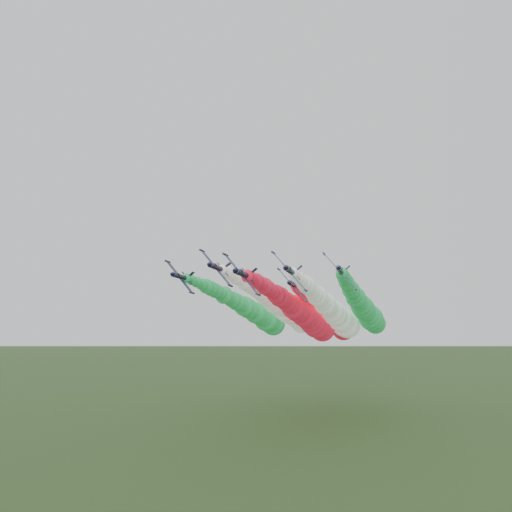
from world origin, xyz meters
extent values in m
plane|color=#375B28|center=(0.00, 0.00, 0.00)|extent=(3000.00, 3000.00, 0.00)
cylinder|color=black|center=(-2.99, -8.76, 36.00)|extent=(1.62, 9.40, 1.62)
cone|color=black|center=(-2.99, -14.30, 36.00)|extent=(1.47, 1.88, 1.47)
cone|color=black|center=(-2.99, -3.64, 36.00)|extent=(1.47, 0.94, 1.47)
ellipsoid|color=black|center=(-2.67, -10.85, 36.27)|extent=(1.03, 1.96, 1.06)
cube|color=black|center=(-3.12, -8.97, 35.90)|extent=(6.53, 1.99, 7.78)
cylinder|color=black|center=(-6.33, -8.97, 39.75)|extent=(0.65, 2.72, 0.65)
cylinder|color=black|center=(0.10, -8.97, 32.05)|extent=(0.65, 2.72, 0.65)
cube|color=black|center=(-2.07, -4.79, 36.77)|extent=(1.94, 1.57, 1.65)
cube|color=black|center=(-2.87, -4.79, 36.10)|extent=(2.62, 1.15, 3.11)
sphere|color=red|center=(-2.99, -5.11, 36.00)|extent=(2.54, 2.54, 2.54)
sphere|color=red|center=(-2.98, -1.57, 35.93)|extent=(2.62, 2.62, 2.62)
sphere|color=red|center=(-2.94, 1.97, 35.78)|extent=(3.27, 3.27, 3.27)
sphere|color=red|center=(-2.86, 5.51, 35.57)|extent=(3.28, 3.28, 3.28)
sphere|color=red|center=(-2.76, 9.05, 35.32)|extent=(3.86, 3.86, 3.86)
sphere|color=red|center=(-2.63, 12.59, 35.03)|extent=(3.74, 3.74, 3.74)
sphere|color=red|center=(-2.47, 16.13, 34.70)|extent=(3.70, 3.70, 3.70)
sphere|color=red|center=(-2.28, 19.67, 34.34)|extent=(4.59, 4.59, 4.59)
sphere|color=red|center=(-2.06, 23.21, 33.95)|extent=(5.13, 5.13, 5.13)
sphere|color=red|center=(-1.81, 26.75, 33.52)|extent=(4.82, 4.82, 4.82)
sphere|color=red|center=(-1.53, 30.29, 33.07)|extent=(5.16, 5.16, 5.16)
sphere|color=red|center=(-1.22, 33.83, 32.58)|extent=(5.30, 5.30, 5.30)
sphere|color=red|center=(-0.88, 37.36, 32.07)|extent=(6.75, 6.75, 6.75)
sphere|color=red|center=(-0.51, 40.90, 31.53)|extent=(6.87, 6.87, 6.87)
sphere|color=red|center=(-0.12, 44.44, 30.97)|extent=(5.99, 5.99, 5.99)
sphere|color=red|center=(0.31, 47.98, 30.39)|extent=(7.17, 7.17, 7.17)
sphere|color=red|center=(0.76, 51.52, 29.78)|extent=(7.13, 7.13, 7.13)
sphere|color=red|center=(1.25, 55.06, 29.14)|extent=(7.55, 7.55, 7.55)
sphere|color=red|center=(1.76, 58.60, 28.48)|extent=(8.32, 8.32, 8.32)
sphere|color=red|center=(2.30, 62.14, 27.81)|extent=(8.77, 8.77, 8.77)
sphere|color=red|center=(2.88, 65.68, 27.10)|extent=(8.13, 8.13, 8.13)
sphere|color=red|center=(3.48, 69.22, 26.38)|extent=(8.38, 8.38, 8.38)
cylinder|color=black|center=(-11.47, 1.55, 38.78)|extent=(1.62, 9.40, 1.62)
cone|color=black|center=(-11.47, -3.99, 38.78)|extent=(1.47, 1.88, 1.47)
cone|color=black|center=(-11.47, 6.67, 38.78)|extent=(1.47, 0.94, 1.47)
ellipsoid|color=black|center=(-11.15, -0.54, 39.04)|extent=(1.03, 1.96, 1.06)
cube|color=black|center=(-11.59, 1.34, 38.68)|extent=(6.53, 1.99, 7.78)
cylinder|color=black|center=(-14.80, 1.34, 42.53)|extent=(0.65, 2.72, 0.65)
cylinder|color=black|center=(-8.37, 1.34, 34.83)|extent=(0.65, 2.72, 0.65)
cube|color=black|center=(-10.55, 5.52, 39.55)|extent=(1.94, 1.57, 1.65)
cube|color=black|center=(-11.35, 5.52, 38.88)|extent=(2.62, 1.15, 3.11)
sphere|color=white|center=(-11.47, 5.21, 38.78)|extent=(2.32, 2.32, 2.32)
sphere|color=white|center=(-11.45, 8.75, 38.70)|extent=(3.05, 3.05, 3.05)
sphere|color=white|center=(-11.41, 12.29, 38.55)|extent=(3.04, 3.04, 3.04)
sphere|color=white|center=(-11.34, 15.82, 38.35)|extent=(3.77, 3.77, 3.77)
sphere|color=white|center=(-11.23, 19.36, 38.10)|extent=(3.17, 3.17, 3.17)
sphere|color=white|center=(-11.10, 22.90, 37.81)|extent=(4.19, 4.19, 4.19)
sphere|color=white|center=(-10.94, 26.44, 37.48)|extent=(4.17, 4.17, 4.17)
sphere|color=white|center=(-10.75, 29.98, 37.12)|extent=(4.20, 4.20, 4.20)
sphere|color=white|center=(-10.53, 33.52, 36.72)|extent=(4.38, 4.38, 4.38)
sphere|color=white|center=(-10.28, 37.06, 36.30)|extent=(4.69, 4.69, 4.69)
sphere|color=white|center=(-10.00, 40.60, 35.84)|extent=(5.10, 5.10, 5.10)
sphere|color=white|center=(-9.69, 44.14, 35.36)|extent=(5.41, 5.41, 5.41)
sphere|color=white|center=(-9.35, 47.68, 34.85)|extent=(6.14, 6.14, 6.14)
sphere|color=white|center=(-8.99, 51.22, 34.31)|extent=(6.84, 6.84, 6.84)
sphere|color=white|center=(-8.59, 54.76, 33.75)|extent=(6.47, 6.47, 6.47)
sphere|color=white|center=(-8.17, 58.30, 33.16)|extent=(6.07, 6.07, 6.07)
sphere|color=white|center=(-7.71, 61.84, 32.55)|extent=(7.49, 7.49, 7.49)
sphere|color=white|center=(-7.23, 65.38, 31.92)|extent=(7.69, 7.69, 7.69)
sphere|color=white|center=(-6.71, 68.91, 31.26)|extent=(6.88, 6.88, 6.88)
sphere|color=white|center=(-6.17, 72.45, 30.58)|extent=(7.24, 7.24, 7.24)
sphere|color=white|center=(-5.60, 75.99, 29.88)|extent=(7.32, 7.32, 7.32)
sphere|color=white|center=(-5.00, 79.53, 29.16)|extent=(8.11, 8.11, 8.11)
cylinder|color=black|center=(4.86, -1.46, 37.23)|extent=(1.62, 9.40, 1.62)
cone|color=black|center=(4.86, -7.00, 37.23)|extent=(1.47, 1.88, 1.47)
cone|color=black|center=(4.86, 3.65, 37.23)|extent=(1.47, 0.94, 1.47)
ellipsoid|color=black|center=(5.19, -3.55, 37.50)|extent=(1.03, 1.96, 1.06)
cube|color=black|center=(4.74, -1.67, 37.13)|extent=(6.53, 1.99, 7.78)
cylinder|color=black|center=(1.53, -1.67, 40.98)|extent=(0.65, 2.72, 0.65)
cylinder|color=black|center=(7.96, -1.67, 33.28)|extent=(0.65, 2.72, 0.65)
cube|color=black|center=(5.79, 2.51, 38.00)|extent=(1.94, 1.57, 1.65)
cube|color=black|center=(4.98, 2.51, 37.33)|extent=(2.62, 1.15, 3.11)
sphere|color=white|center=(4.86, 2.19, 37.23)|extent=(2.31, 2.31, 2.31)
sphere|color=white|center=(4.88, 5.73, 37.15)|extent=(2.39, 2.39, 2.39)
sphere|color=white|center=(4.92, 9.27, 37.01)|extent=(2.75, 2.75, 2.75)
sphere|color=white|center=(5.00, 12.81, 36.80)|extent=(3.01, 3.01, 3.01)
sphere|color=white|center=(5.10, 16.35, 36.55)|extent=(3.75, 3.75, 3.75)
sphere|color=white|center=(5.23, 19.89, 36.26)|extent=(4.21, 4.21, 4.21)
sphere|color=white|center=(5.39, 23.43, 35.93)|extent=(3.96, 3.96, 3.96)
sphere|color=white|center=(5.58, 26.97, 35.57)|extent=(4.15, 4.15, 4.15)
sphere|color=white|center=(5.80, 30.51, 35.18)|extent=(4.70, 4.70, 4.70)
sphere|color=white|center=(6.05, 34.05, 34.75)|extent=(5.43, 5.43, 5.43)
sphere|color=white|center=(6.33, 37.59, 34.29)|extent=(5.02, 5.02, 5.02)
sphere|color=white|center=(6.64, 41.12, 33.81)|extent=(5.30, 5.30, 5.30)
sphere|color=white|center=(6.98, 44.66, 33.30)|extent=(6.31, 6.31, 6.31)
sphere|color=white|center=(7.34, 48.20, 32.76)|extent=(5.92, 5.92, 5.92)
sphere|color=white|center=(7.74, 51.74, 32.20)|extent=(5.60, 5.60, 5.60)
sphere|color=white|center=(8.17, 55.28, 31.62)|extent=(6.83, 6.83, 6.83)
sphere|color=white|center=(8.62, 58.82, 31.00)|extent=(7.54, 7.54, 7.54)
sphere|color=white|center=(9.11, 62.36, 30.37)|extent=(6.45, 6.45, 6.45)
sphere|color=white|center=(9.62, 65.90, 29.71)|extent=(8.18, 8.18, 8.18)
sphere|color=white|center=(10.16, 69.44, 29.03)|extent=(8.01, 8.01, 8.01)
sphere|color=white|center=(10.73, 72.98, 28.33)|extent=(9.27, 9.27, 9.27)
sphere|color=white|center=(11.34, 76.52, 27.61)|extent=(8.71, 8.71, 8.71)
cylinder|color=black|center=(-23.96, 11.86, 38.30)|extent=(1.62, 9.40, 1.62)
cone|color=black|center=(-23.96, 6.32, 38.30)|extent=(1.47, 1.88, 1.47)
cone|color=black|center=(-23.96, 16.98, 38.30)|extent=(1.47, 0.94, 1.47)
ellipsoid|color=black|center=(-23.64, 9.77, 38.57)|extent=(1.03, 1.96, 1.06)
cube|color=black|center=(-24.08, 11.65, 38.20)|extent=(6.53, 1.99, 7.78)
cylinder|color=black|center=(-27.29, 11.65, 42.05)|extent=(0.65, 2.72, 0.65)
cylinder|color=black|center=(-20.86, 11.65, 34.35)|extent=(0.65, 2.72, 0.65)
cube|color=black|center=(-23.03, 15.83, 39.07)|extent=(1.94, 1.57, 1.65)
cube|color=black|center=(-23.84, 15.83, 38.40)|extent=(2.62, 1.15, 3.11)
sphere|color=green|center=(-23.96, 15.52, 38.30)|extent=(2.37, 2.37, 2.37)
sphere|color=green|center=(-23.94, 19.06, 38.22)|extent=(2.62, 2.62, 2.62)
sphere|color=green|center=(-23.90, 22.60, 38.07)|extent=(2.85, 2.85, 2.85)
sphere|color=green|center=(-23.82, 26.13, 37.87)|extent=(3.11, 3.11, 3.11)
sphere|color=green|center=(-23.72, 29.67, 37.62)|extent=(4.07, 4.07, 4.07)
sphere|color=green|center=(-23.59, 33.21, 37.33)|extent=(4.25, 4.25, 4.25)
sphere|color=green|center=(-23.43, 36.75, 37.00)|extent=(4.24, 4.24, 4.24)
sphere|color=green|center=(-23.24, 40.29, 36.64)|extent=(4.07, 4.07, 4.07)
sphere|color=green|center=(-23.02, 43.83, 36.25)|extent=(5.32, 5.32, 5.32)
sphere|color=green|center=(-22.77, 47.37, 35.82)|extent=(4.51, 4.51, 4.51)
sphere|color=green|center=(-22.49, 50.91, 35.36)|extent=(5.19, 5.19, 5.19)
sphere|color=green|center=(-22.18, 54.45, 34.88)|extent=(5.55, 5.55, 5.55)
sphere|color=green|center=(-21.84, 57.99, 34.37)|extent=(5.33, 5.33, 5.33)
sphere|color=green|center=(-21.48, 61.53, 33.83)|extent=(6.68, 6.68, 6.68)
sphere|color=green|center=(-21.08, 65.07, 33.27)|extent=(6.76, 6.76, 6.76)
sphere|color=green|center=(-20.65, 68.61, 32.68)|extent=(5.73, 5.73, 5.73)
sphere|color=green|center=(-20.20, 72.15, 32.07)|extent=(7.50, 7.50, 7.50)
sphere|color=green|center=(-19.71, 75.68, 31.44)|extent=(7.12, 7.12, 7.12)
sphere|color=green|center=(-19.20, 79.22, 30.78)|extent=(7.21, 7.21, 7.21)
sphere|color=green|center=(-18.66, 82.76, 30.10)|extent=(8.89, 8.89, 8.89)
sphere|color=green|center=(-18.09, 86.30, 29.40)|extent=(8.27, 8.27, 8.27)
sphere|color=green|center=(-17.48, 89.84, 28.68)|extent=(9.17, 9.17, 9.17)
cylinder|color=black|center=(14.17, 7.48, 38.06)|extent=(1.62, 9.40, 1.62)
cone|color=black|center=(14.17, 1.94, 38.06)|extent=(1.47, 1.88, 1.47)
cone|color=black|center=(14.17, 12.60, 38.06)|extent=(1.47, 0.94, 1.47)
ellipsoid|color=black|center=(14.49, 5.39, 38.33)|extent=(1.03, 1.96, 1.06)
cube|color=black|center=(14.04, 7.27, 37.96)|extent=(6.53, 1.99, 7.78)
cylinder|color=black|center=(10.83, 7.27, 41.81)|extent=(0.65, 2.72, 0.65)
cylinder|color=black|center=(17.26, 7.27, 34.11)|extent=(0.65, 2.72, 0.65)
cube|color=black|center=(15.09, 11.45, 38.83)|extent=(1.94, 1.57, 1.65)
cube|color=black|center=(14.29, 11.45, 38.16)|extent=(2.62, 1.15, 3.11)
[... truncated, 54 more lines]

